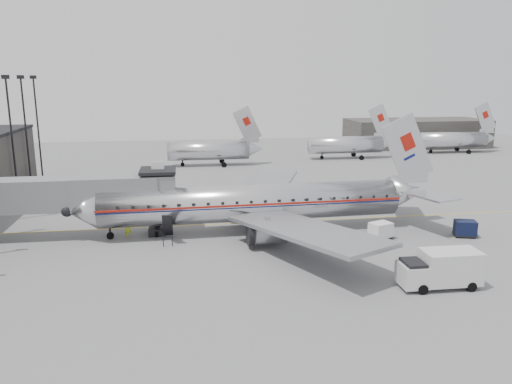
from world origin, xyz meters
TOP-DOWN VIEW (x-y plane):
  - ground at (0.00, 0.00)m, footprint 160.00×160.00m
  - hangar at (45.00, 60.00)m, footprint 30.00×12.00m
  - apron_line at (3.00, 6.00)m, footprint 60.00×0.15m
  - jet_bridge at (-16.66, 3.67)m, footprint 21.00×6.20m
  - distant_aircraft_near at (-1.79, 42.00)m, footprint 16.39×3.20m
  - distant_aircraft_mid at (24.21, 46.00)m, footprint 16.39×3.20m
  - distant_aircraft_far at (48.21, 50.00)m, footprint 16.39×3.20m
  - airliner at (0.73, 3.02)m, footprint 36.59×33.89m
  - service_van at (11.49, -12.48)m, footprint 5.85×2.41m
  - baggage_cart_navy at (19.93, -1.73)m, footprint 2.33×2.01m
  - baggage_cart_white at (11.61, -1.27)m, footprint 2.48×2.21m
  - ramp_worker at (-12.00, 3.00)m, footprint 0.61×0.43m

SIDE VIEW (x-z plane):
  - ground at x=0.00m, z-range 0.00..0.00m
  - apron_line at x=3.00m, z-range 0.00..0.01m
  - ramp_worker at x=-12.00m, z-range 0.00..1.60m
  - baggage_cart_navy at x=19.93m, z-range 0.05..1.62m
  - baggage_cart_white at x=11.61m, z-range 0.05..1.66m
  - service_van at x=11.49m, z-range 0.07..2.81m
  - distant_aircraft_near at x=-1.79m, z-range -2.40..7.86m
  - distant_aircraft_mid at x=24.21m, z-range -2.40..7.86m
  - distant_aircraft_far at x=48.21m, z-range -2.40..7.86m
  - airliner at x=0.73m, z-range -2.87..8.69m
  - hangar at x=45.00m, z-range 0.00..6.00m
  - jet_bridge at x=-16.66m, z-range 0.63..7.73m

